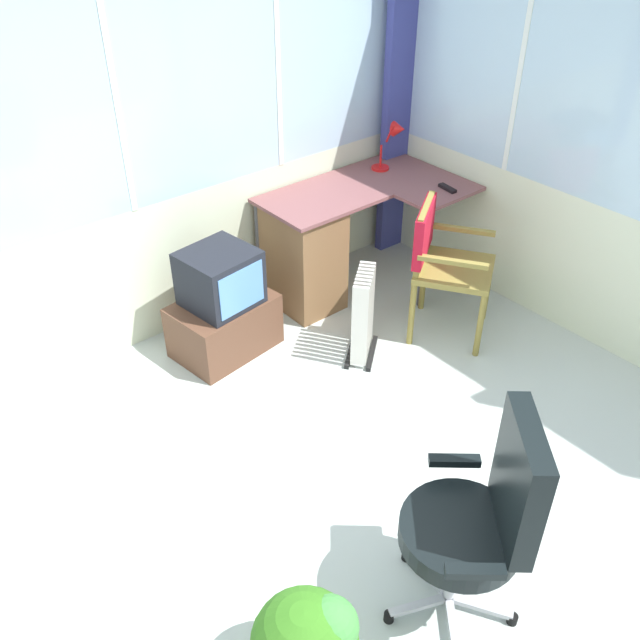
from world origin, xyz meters
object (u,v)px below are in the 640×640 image
object	(u,v)px
desk_lamp	(394,138)
space_heater	(364,313)
tv_remote	(447,188)
wooden_armchair	(438,252)
tv_on_stand	(223,309)
desk	(311,248)
office_chair	(484,514)

from	to	relation	value
desk_lamp	space_heater	distance (m)	1.41
tv_remote	wooden_armchair	xyz separation A→B (m)	(-0.45, -0.34, -0.20)
desk_lamp	tv_on_stand	xyz separation A→B (m)	(-1.63, -0.16, -0.69)
desk	tv_on_stand	distance (m)	0.83
tv_remote	space_heater	size ratio (longest dim) A/B	0.24
tv_remote	space_heater	xyz separation A→B (m)	(-0.99, -0.25, -0.48)
space_heater	tv_on_stand	bearing A→B (deg)	138.28
wooden_armchair	tv_remote	bearing A→B (deg)	37.66
desk_lamp	tv_on_stand	size ratio (longest dim) A/B	0.49
desk	office_chair	bearing A→B (deg)	-113.61
tv_remote	tv_on_stand	bearing A→B (deg)	175.90
desk_lamp	wooden_armchair	distance (m)	1.03
space_heater	office_chair	bearing A→B (deg)	-118.14
desk	tv_remote	size ratio (longest dim) A/B	9.30
tv_remote	wooden_armchair	size ratio (longest dim) A/B	0.16
desk_lamp	office_chair	size ratio (longest dim) A/B	0.34
wooden_armchair	office_chair	distance (m)	2.11
tv_on_stand	desk	bearing A→B (deg)	7.52
desk_lamp	office_chair	xyz separation A→B (m)	(-1.84, -2.40, -0.41)
desk	space_heater	bearing A→B (deg)	-101.84
desk_lamp	space_heater	world-z (taller)	desk_lamp
desk_lamp	office_chair	world-z (taller)	desk_lamp
tv_on_stand	wooden_armchair	bearing A→B (deg)	-29.67
wooden_armchair	office_chair	bearing A→B (deg)	-132.67
tv_remote	desk	bearing A→B (deg)	159.32
desk	space_heater	xyz separation A→B (m)	(-0.15, -0.71, -0.12)
office_chair	desk	bearing A→B (deg)	66.39
desk	tv_remote	world-z (taller)	tv_remote
desk	office_chair	world-z (taller)	office_chair
desk	desk_lamp	world-z (taller)	desk_lamp
desk	office_chair	size ratio (longest dim) A/B	1.32
tv_on_stand	space_heater	bearing A→B (deg)	-41.72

